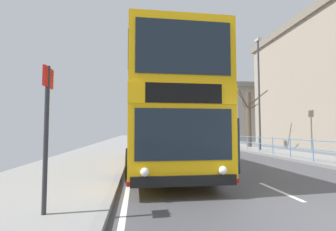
# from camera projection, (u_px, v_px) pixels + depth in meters

# --- Properties ---
(double_decker_bus_main) EXTENTS (3.41, 10.34, 4.46)m
(double_decker_bus_main) POSITION_uv_depth(u_px,v_px,m) (161.00, 113.00, 10.69)
(double_decker_bus_main) COLOR #F4B20F
(double_decker_bus_main) RESTS_ON ground
(pedestrian_railing_far_kerb) EXTENTS (0.05, 32.85, 1.03)m
(pedestrian_railing_far_kerb) POSITION_uv_depth(u_px,v_px,m) (253.00, 141.00, 17.50)
(pedestrian_railing_far_kerb) COLOR #598CC6
(pedestrian_railing_far_kerb) RESTS_ON ground
(bus_stop_sign_near) EXTENTS (0.08, 0.44, 2.60)m
(bus_stop_sign_near) POSITION_uv_depth(u_px,v_px,m) (47.00, 122.00, 4.35)
(bus_stop_sign_near) COLOR #2D2D33
(bus_stop_sign_near) RESTS_ON ground
(street_lamp_far_side) EXTENTS (0.28, 0.60, 8.52)m
(street_lamp_far_side) POSITION_uv_depth(u_px,v_px,m) (259.00, 85.00, 18.78)
(street_lamp_far_side) COLOR #38383D
(street_lamp_far_side) RESTS_ON ground
(bare_tree_far_01) EXTENTS (2.02, 2.64, 5.80)m
(bare_tree_far_01) POSITION_uv_depth(u_px,v_px,m) (202.00, 121.00, 38.00)
(bare_tree_far_01) COLOR #423328
(bare_tree_far_01) RESTS_ON ground
(bare_tree_far_02) EXTENTS (2.77, 2.30, 5.23)m
(bare_tree_far_02) POSITION_uv_depth(u_px,v_px,m) (249.00, 118.00, 22.25)
(bare_tree_far_02) COLOR brown
(bare_tree_far_02) RESTS_ON ground
(background_building_00) EXTENTS (9.17, 16.81, 8.50)m
(background_building_00) POSITION_uv_depth(u_px,v_px,m) (243.00, 115.00, 43.22)
(background_building_00) COLOR #B2A899
(background_building_00) RESTS_ON ground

